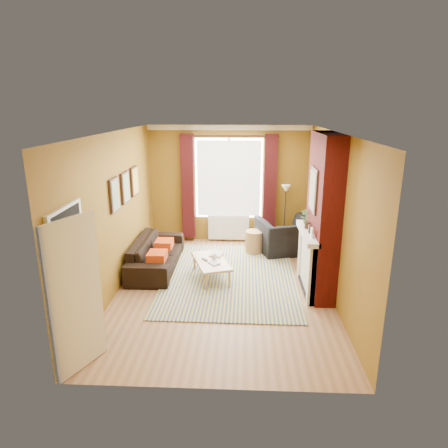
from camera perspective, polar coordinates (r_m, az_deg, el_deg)
The scene contains 12 objects.
ground at distance 7.45m, azimuth -0.09°, elevation -9.06°, with size 5.50×5.50×0.00m, color brown.
room_walls at distance 7.23m, azimuth 5.06°, elevation 1.78°, with size 3.82×5.54×2.83m.
striped_rug at distance 7.89m, azimuth 0.83°, elevation -7.48°, with size 2.58×3.54×0.02m.
sofa at distance 8.32m, azimuth -9.64°, elevation -4.17°, with size 2.13×0.83×0.62m, color black.
armchair at distance 9.13m, azimuth 8.84°, elevation -1.73°, with size 1.19×1.04×0.78m, color black.
coffee_table at distance 7.71m, azimuth -1.87°, elevation -5.48°, with size 0.88×1.23×0.37m.
wicker_stool at distance 9.08m, azimuth 4.33°, elevation -2.56°, with size 0.53×0.53×0.51m.
floor_lamp at distance 9.37m, azimuth 8.78°, elevation 3.66°, with size 0.26×0.26×1.47m.
book_a at distance 7.50m, azimuth -1.98°, elevation -5.72°, with size 0.17×0.23×0.02m, color #999999.
book_b at distance 8.02m, azimuth -1.90°, elevation -4.20°, with size 0.24×0.33×0.03m, color #999999.
mug at distance 7.69m, azimuth -1.42°, elevation -4.82°, with size 0.11×0.11×0.10m, color #999999.
tv_remote at distance 7.72m, azimuth -2.78°, elevation -5.06°, with size 0.13×0.16×0.02m.
Camera 1 is at (0.33, -6.71, 3.22)m, focal length 32.00 mm.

